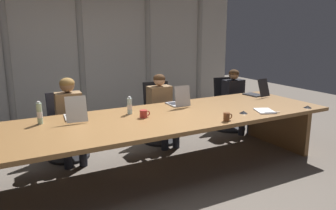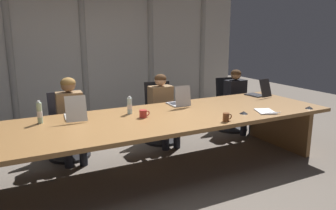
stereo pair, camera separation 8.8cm
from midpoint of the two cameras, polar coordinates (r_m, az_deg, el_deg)
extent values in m
plane|color=#6B6056|center=(4.41, -4.37, -11.65)|extent=(13.89, 13.89, 0.00)
cube|color=olive|center=(4.16, -4.54, -2.67)|extent=(5.14, 1.42, 0.05)
cube|color=black|center=(4.18, -4.52, -3.53)|extent=(4.37, 0.10, 0.06)
cube|color=brown|center=(5.59, 17.81, -3.12)|extent=(0.08, 1.21, 0.69)
cube|color=beige|center=(6.75, -14.92, 10.10)|extent=(6.95, 0.10, 3.09)
cylinder|color=#A39E96|center=(6.50, -26.53, 9.09)|extent=(0.12, 0.12, 3.03)
cylinder|color=#A39E96|center=(6.68, -15.20, 10.06)|extent=(0.12, 0.12, 3.03)
cylinder|color=#A39E96|center=(7.16, -3.86, 10.64)|extent=(0.12, 0.12, 3.03)
cylinder|color=#A39E96|center=(7.80, 5.10, 10.81)|extent=(0.12, 0.12, 3.03)
cube|color=beige|center=(4.36, -16.32, -2.00)|extent=(0.29, 0.36, 0.02)
cube|color=black|center=(4.38, -16.36, -1.79)|extent=(0.23, 0.21, 0.00)
cube|color=beige|center=(4.10, -16.13, -0.68)|extent=(0.26, 0.16, 0.30)
cube|color=black|center=(4.10, -16.14, -0.63)|extent=(0.24, 0.14, 0.26)
cube|color=#BCBCC1|center=(4.90, 0.97, 0.16)|extent=(0.25, 0.32, 0.02)
cube|color=black|center=(4.91, 0.85, 0.33)|extent=(0.21, 0.18, 0.00)
cube|color=#BCBCC1|center=(4.70, 1.99, 1.55)|extent=(0.24, 0.07, 0.29)
cube|color=black|center=(4.71, 1.95, 1.57)|extent=(0.22, 0.06, 0.26)
cube|color=#2D2D33|center=(5.77, 14.12, 1.73)|extent=(0.26, 0.33, 0.02)
cube|color=black|center=(5.78, 13.96, 1.87)|extent=(0.21, 0.19, 0.00)
cube|color=#2D2D33|center=(5.62, 15.75, 2.88)|extent=(0.23, 0.12, 0.28)
cube|color=black|center=(5.62, 15.71, 2.91)|extent=(0.21, 0.11, 0.25)
cube|color=#2D2D38|center=(4.99, -17.48, -4.15)|extent=(0.49, 0.49, 0.08)
cube|color=#2D2D38|center=(5.13, -18.25, -0.51)|extent=(0.43, 0.13, 0.48)
cylinder|color=#262628|center=(5.05, -17.32, -6.41)|extent=(0.05, 0.05, 0.34)
cylinder|color=black|center=(5.12, -17.18, -8.40)|extent=(0.60, 0.60, 0.04)
cube|color=black|center=(5.46, -1.78, -2.07)|extent=(0.54, 0.54, 0.08)
cube|color=black|center=(5.60, -2.53, 1.42)|extent=(0.44, 0.18, 0.52)
cylinder|color=#262628|center=(5.52, -1.76, -4.16)|extent=(0.05, 0.05, 0.34)
cylinder|color=black|center=(5.58, -1.75, -6.02)|extent=(0.60, 0.60, 0.04)
cube|color=black|center=(6.24, 10.27, -0.36)|extent=(0.54, 0.54, 0.08)
cube|color=black|center=(6.36, 9.34, 2.55)|extent=(0.44, 0.17, 0.49)
cylinder|color=#262628|center=(6.29, 10.19, -2.21)|extent=(0.05, 0.05, 0.34)
cylinder|color=black|center=(6.34, 10.12, -3.86)|extent=(0.60, 0.60, 0.04)
cube|color=olive|center=(4.90, -17.22, -0.86)|extent=(0.37, 0.25, 0.51)
sphere|color=#8C6647|center=(4.83, -17.50, 3.31)|extent=(0.21, 0.21, 0.21)
ellipsoid|color=olive|center=(4.83, -17.52, 3.61)|extent=(0.21, 0.21, 0.15)
cylinder|color=olive|center=(4.91, -15.55, 0.03)|extent=(0.08, 0.14, 0.27)
cylinder|color=#8C6647|center=(4.73, -15.07, -1.87)|extent=(0.09, 0.30, 0.06)
cylinder|color=olive|center=(4.88, -19.00, -0.29)|extent=(0.08, 0.14, 0.27)
cylinder|color=#8C6647|center=(4.70, -18.65, -2.22)|extent=(0.09, 0.30, 0.06)
cylinder|color=#262833|center=(4.80, -15.50, -4.58)|extent=(0.16, 0.41, 0.13)
cylinder|color=#262833|center=(4.70, -15.00, -7.62)|extent=(0.11, 0.11, 0.44)
cylinder|color=#262833|center=(4.78, -17.88, -4.82)|extent=(0.16, 0.41, 0.13)
cylinder|color=#262833|center=(4.67, -17.44, -7.89)|extent=(0.11, 0.11, 0.44)
cube|color=olive|center=(5.37, -1.96, 0.74)|extent=(0.37, 0.22, 0.48)
sphere|color=tan|center=(5.30, -1.99, 4.34)|extent=(0.19, 0.19, 0.19)
ellipsoid|color=#472D19|center=(5.30, -1.99, 4.60)|extent=(0.19, 0.19, 0.14)
cylinder|color=olive|center=(5.42, -0.49, 1.43)|extent=(0.07, 0.14, 0.27)
cylinder|color=tan|center=(5.27, 0.57, -0.22)|extent=(0.07, 0.30, 0.06)
cylinder|color=olive|center=(5.29, -3.48, 1.11)|extent=(0.07, 0.14, 0.27)
cylinder|color=tan|center=(5.13, -2.48, -0.59)|extent=(0.07, 0.30, 0.06)
cylinder|color=#262833|center=(5.30, -0.01, -2.42)|extent=(0.13, 0.40, 0.13)
cylinder|color=#262833|center=(5.21, 0.93, -5.09)|extent=(0.11, 0.11, 0.44)
cylinder|color=#262833|center=(5.21, -1.95, -2.69)|extent=(0.13, 0.40, 0.13)
cylinder|color=#262833|center=(5.12, -1.04, -5.42)|extent=(0.11, 0.11, 0.44)
cube|color=black|center=(6.19, 10.75, 2.13)|extent=(0.38, 0.23, 0.47)
sphere|color=#8C6647|center=(6.14, 10.88, 5.18)|extent=(0.18, 0.18, 0.18)
ellipsoid|color=#472D19|center=(6.13, 10.89, 5.40)|extent=(0.19, 0.19, 0.14)
cylinder|color=black|center=(6.29, 11.87, 2.67)|extent=(0.07, 0.14, 0.27)
cylinder|color=#8C6647|center=(6.16, 13.12, 1.29)|extent=(0.07, 0.30, 0.06)
cylinder|color=black|center=(6.08, 9.64, 2.42)|extent=(0.07, 0.14, 0.27)
cylinder|color=#8C6647|center=(5.95, 10.89, 0.98)|extent=(0.07, 0.30, 0.06)
cylinder|color=#262833|center=(6.17, 12.57, -0.53)|extent=(0.14, 0.40, 0.13)
cylinder|color=#262833|center=(6.09, 13.62, -2.78)|extent=(0.11, 0.11, 0.44)
cylinder|color=#262833|center=(6.03, 11.17, -0.76)|extent=(0.14, 0.40, 0.13)
cylinder|color=#262833|center=(5.96, 12.23, -3.06)|extent=(0.11, 0.11, 0.44)
cylinder|color=silver|center=(4.38, -7.20, -0.17)|extent=(0.06, 0.06, 0.21)
cylinder|color=white|center=(4.39, -7.20, -0.30)|extent=(0.06, 0.06, 0.06)
cylinder|color=white|center=(4.36, -7.25, 1.34)|extent=(0.03, 0.03, 0.02)
cylinder|color=#ADD1B2|center=(4.18, -21.83, -1.39)|extent=(0.06, 0.06, 0.25)
cylinder|color=white|center=(4.18, -21.82, -1.56)|extent=(0.06, 0.06, 0.08)
cylinder|color=white|center=(4.15, -21.99, 0.43)|extent=(0.03, 0.03, 0.02)
cylinder|color=brown|center=(4.08, 9.45, -2.03)|extent=(0.08, 0.08, 0.10)
torus|color=brown|center=(4.11, 10.01, -1.94)|extent=(0.07, 0.01, 0.07)
cylinder|color=#B2332D|center=(4.19, -4.88, -1.54)|extent=(0.09, 0.09, 0.10)
torus|color=#B2332D|center=(4.21, -4.14, -1.44)|extent=(0.07, 0.01, 0.07)
cone|color=black|center=(4.49, 12.35, -1.21)|extent=(0.11, 0.11, 0.03)
cone|color=black|center=(5.08, 22.50, -0.28)|extent=(0.11, 0.11, 0.03)
cube|color=silver|center=(4.67, 15.81, -0.99)|extent=(0.32, 0.36, 0.02)
cylinder|color=silver|center=(4.57, 17.02, -1.21)|extent=(0.20, 0.09, 0.01)
camera|label=1|loc=(0.04, -90.57, -0.13)|focal=35.35mm
camera|label=2|loc=(0.04, 89.43, 0.13)|focal=35.35mm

